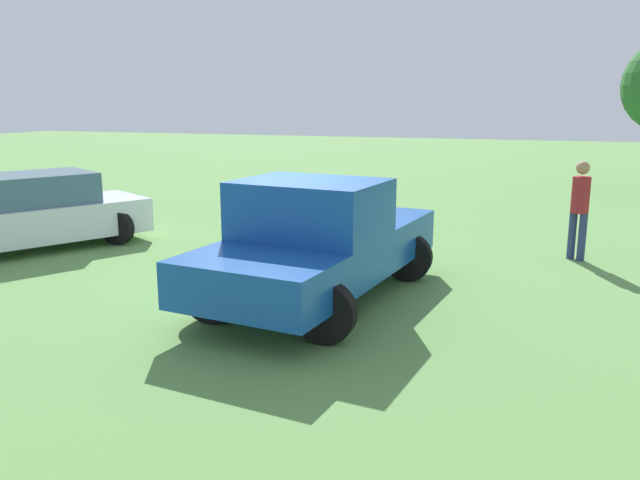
% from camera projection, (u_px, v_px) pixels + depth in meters
% --- Properties ---
extents(ground_plane, '(80.00, 80.00, 0.00)m').
position_uv_depth(ground_plane, '(293.00, 288.00, 10.14)').
color(ground_plane, '#5B8C47').
extents(pickup_truck, '(2.85, 5.05, 1.81)m').
position_uv_depth(pickup_truck, '(316.00, 239.00, 9.26)').
color(pickup_truck, black).
rests_on(pickup_truck, ground_plane).
extents(sedan_near, '(3.68, 4.64, 1.49)m').
position_uv_depth(sedan_near, '(33.00, 214.00, 12.66)').
color(sedan_near, black).
rests_on(sedan_near, ground_plane).
extents(person_bystander, '(0.44, 0.44, 1.82)m').
position_uv_depth(person_bystander, '(580.00, 204.00, 11.69)').
color(person_bystander, navy).
rests_on(person_bystander, ground_plane).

